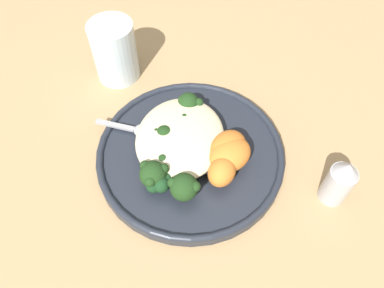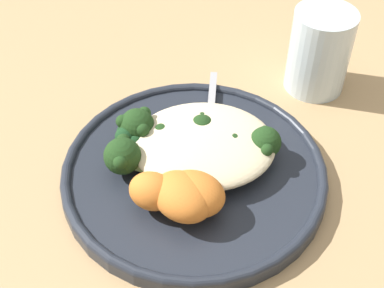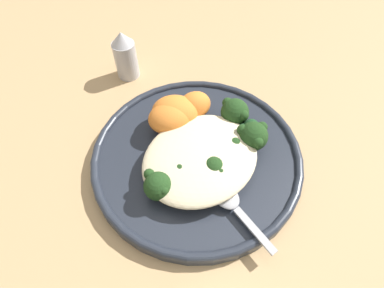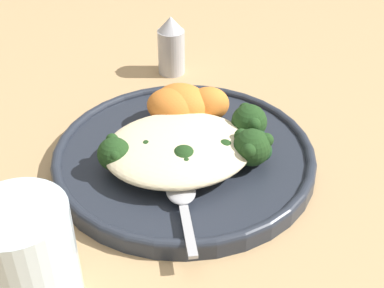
% 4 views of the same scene
% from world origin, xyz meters
% --- Properties ---
extents(ground_plane, '(4.00, 4.00, 0.00)m').
position_xyz_m(ground_plane, '(0.00, 0.00, 0.00)').
color(ground_plane, tan).
extents(plate, '(0.30, 0.30, 0.02)m').
position_xyz_m(plate, '(0.00, -0.02, 0.01)').
color(plate, '#232833').
rests_on(plate, ground_plane).
extents(quinoa_mound, '(0.16, 0.14, 0.03)m').
position_xyz_m(quinoa_mound, '(0.01, -0.00, 0.04)').
color(quinoa_mound, beige).
rests_on(quinoa_mound, plate).
extents(broccoli_stalk_0, '(0.11, 0.07, 0.04)m').
position_xyz_m(broccoli_stalk_0, '(0.07, -0.01, 0.04)').
color(broccoli_stalk_0, '#9EBC66').
rests_on(broccoli_stalk_0, plate).
extents(broccoli_stalk_1, '(0.07, 0.08, 0.03)m').
position_xyz_m(broccoli_stalk_1, '(0.03, -0.01, 0.03)').
color(broccoli_stalk_1, '#9EBC66').
rests_on(broccoli_stalk_1, plate).
extents(broccoli_stalk_2, '(0.04, 0.08, 0.03)m').
position_xyz_m(broccoli_stalk_2, '(0.02, 0.00, 0.03)').
color(broccoli_stalk_2, '#9EBC66').
rests_on(broccoli_stalk_2, plate).
extents(broccoli_stalk_3, '(0.03, 0.10, 0.03)m').
position_xyz_m(broccoli_stalk_3, '(0.01, 0.01, 0.04)').
color(broccoli_stalk_3, '#9EBC66').
rests_on(broccoli_stalk_3, plate).
extents(broccoli_stalk_4, '(0.08, 0.09, 0.03)m').
position_xyz_m(broccoli_stalk_4, '(-0.03, 0.00, 0.03)').
color(broccoli_stalk_4, '#9EBC66').
rests_on(broccoli_stalk_4, plate).
extents(broccoli_stalk_5, '(0.11, 0.09, 0.04)m').
position_xyz_m(broccoli_stalk_5, '(-0.06, 0.02, 0.04)').
color(broccoli_stalk_5, '#9EBC66').
rests_on(broccoli_stalk_5, plate).
extents(broccoli_stalk_6, '(0.12, 0.05, 0.04)m').
position_xyz_m(broccoli_stalk_6, '(-0.07, -0.03, 0.04)').
color(broccoli_stalk_6, '#9EBC66').
rests_on(broccoli_stalk_6, plate).
extents(sweet_potato_chunk_0, '(0.06, 0.05, 0.04)m').
position_xyz_m(sweet_potato_chunk_0, '(-0.04, -0.07, 0.04)').
color(sweet_potato_chunk_0, orange).
rests_on(sweet_potato_chunk_0, plate).
extents(sweet_potato_chunk_1, '(0.09, 0.09, 0.04)m').
position_xyz_m(sweet_potato_chunk_1, '(-0.01, -0.08, 0.04)').
color(sweet_potato_chunk_1, orange).
rests_on(sweet_potato_chunk_1, plate).
extents(sweet_potato_chunk_2, '(0.08, 0.07, 0.04)m').
position_xyz_m(sweet_potato_chunk_2, '(-0.00, -0.08, 0.04)').
color(sweet_potato_chunk_2, orange).
rests_on(sweet_potato_chunk_2, plate).
extents(kale_tuft, '(0.04, 0.04, 0.03)m').
position_xyz_m(kale_tuft, '(-0.07, 0.01, 0.04)').
color(kale_tuft, '#193D1E').
rests_on(kale_tuft, plate).
extents(spoon, '(0.03, 0.11, 0.01)m').
position_xyz_m(spoon, '(0.02, 0.07, 0.03)').
color(spoon, '#A3A3A8').
rests_on(spoon, plate).
extents(water_glass, '(0.08, 0.08, 0.11)m').
position_xyz_m(water_glass, '(0.16, 0.15, 0.06)').
color(water_glass, silver).
rests_on(water_glass, ground_plane).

